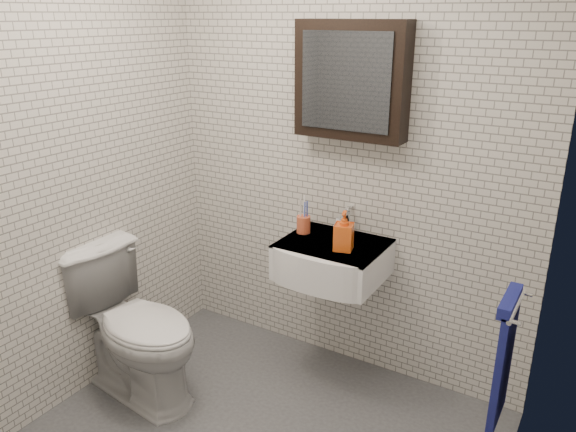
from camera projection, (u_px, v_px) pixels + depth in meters
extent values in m
cube|color=silver|center=(346.00, 161.00, 3.12)|extent=(2.20, 0.02, 2.50)
cube|color=silver|center=(24.00, 318.00, 1.51)|extent=(2.20, 0.02, 2.50)
cube|color=silver|center=(65.00, 175.00, 2.85)|extent=(0.02, 2.00, 2.50)
cube|color=silver|center=(522.00, 272.00, 1.78)|extent=(0.02, 2.00, 2.50)
cube|color=white|center=(333.00, 259.00, 3.09)|extent=(0.55, 0.45, 0.20)
cylinder|color=silver|center=(335.00, 243.00, 3.07)|extent=(0.31, 0.31, 0.02)
cylinder|color=silver|center=(335.00, 242.00, 3.07)|extent=(0.04, 0.04, 0.01)
cube|color=white|center=(333.00, 243.00, 3.06)|extent=(0.55, 0.45, 0.01)
cylinder|color=silver|center=(347.00, 228.00, 3.18)|extent=(0.06, 0.06, 0.06)
cylinder|color=silver|center=(347.00, 218.00, 3.16)|extent=(0.03, 0.03, 0.08)
cylinder|color=silver|center=(343.00, 216.00, 3.10)|extent=(0.02, 0.12, 0.02)
cube|color=silver|center=(350.00, 207.00, 3.16)|extent=(0.02, 0.09, 0.01)
cube|color=black|center=(352.00, 80.00, 2.89)|extent=(0.60, 0.14, 0.60)
cube|color=#3F444C|center=(345.00, 82.00, 2.83)|extent=(0.49, 0.01, 0.49)
cylinder|color=silver|center=(516.00, 306.00, 2.19)|extent=(0.02, 0.30, 0.02)
cylinder|color=silver|center=(528.00, 294.00, 2.28)|extent=(0.04, 0.02, 0.02)
cylinder|color=silver|center=(515.00, 322.00, 2.07)|extent=(0.04, 0.02, 0.02)
cube|color=navy|center=(503.00, 364.00, 2.29)|extent=(0.03, 0.26, 0.54)
cube|color=navy|center=(510.00, 301.00, 2.19)|extent=(0.05, 0.26, 0.05)
cylinder|color=#D25734|center=(303.00, 224.00, 3.18)|extent=(0.10, 0.10, 0.10)
cylinder|color=white|center=(300.00, 214.00, 3.16)|extent=(0.02, 0.03, 0.19)
cylinder|color=#384EB4|center=(305.00, 216.00, 3.15)|extent=(0.01, 0.02, 0.17)
cylinder|color=white|center=(304.00, 212.00, 3.17)|extent=(0.02, 0.04, 0.19)
cylinder|color=#384EB4|center=(307.00, 215.00, 3.16)|extent=(0.02, 0.04, 0.17)
imported|color=#FF591A|center=(344.00, 231.00, 2.93)|extent=(0.12, 0.12, 0.21)
imported|color=white|center=(135.00, 325.00, 3.06)|extent=(0.88, 0.57, 0.84)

